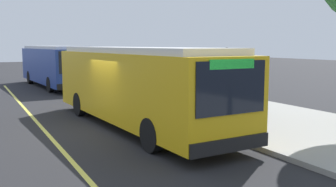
# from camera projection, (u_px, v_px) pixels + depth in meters

# --- Properties ---
(ground_plane) EXTENTS (120.00, 120.00, 0.00)m
(ground_plane) POSITION_uv_depth(u_px,v_px,m) (112.00, 130.00, 13.77)
(ground_plane) COLOR #232326
(sidewalk_curb) EXTENTS (44.00, 6.40, 0.15)m
(sidewalk_curb) POSITION_uv_depth(u_px,v_px,m) (244.00, 114.00, 16.52)
(sidewalk_curb) COLOR gray
(sidewalk_curb) RESTS_ON ground_plane
(lane_stripe_center) EXTENTS (36.00, 0.14, 0.01)m
(lane_stripe_center) POSITION_uv_depth(u_px,v_px,m) (49.00, 136.00, 12.77)
(lane_stripe_center) COLOR #E0D64C
(lane_stripe_center) RESTS_ON ground_plane
(transit_bus_main) EXTENTS (10.97, 3.15, 2.95)m
(transit_bus_main) POSITION_uv_depth(u_px,v_px,m) (137.00, 84.00, 14.09)
(transit_bus_main) COLOR gold
(transit_bus_main) RESTS_ON ground_plane
(transit_bus_second) EXTENTS (10.65, 3.18, 2.95)m
(transit_bus_second) POSITION_uv_depth(u_px,v_px,m) (55.00, 65.00, 27.67)
(transit_bus_second) COLOR navy
(transit_bus_second) RESTS_ON ground_plane
(bus_shelter) EXTENTS (2.90, 1.60, 2.48)m
(bus_shelter) POSITION_uv_depth(u_px,v_px,m) (220.00, 70.00, 17.40)
(bus_shelter) COLOR #333338
(bus_shelter) RESTS_ON sidewalk_curb
(waiting_bench) EXTENTS (1.60, 0.48, 0.95)m
(waiting_bench) POSITION_uv_depth(u_px,v_px,m) (225.00, 99.00, 17.17)
(waiting_bench) COLOR brown
(waiting_bench) RESTS_ON sidewalk_curb
(route_sign_post) EXTENTS (0.44, 0.08, 2.80)m
(route_sign_post) POSITION_uv_depth(u_px,v_px,m) (226.00, 75.00, 13.89)
(route_sign_post) COLOR #333338
(route_sign_post) RESTS_ON sidewalk_curb
(pedestrian_commuter) EXTENTS (0.24, 0.40, 1.69)m
(pedestrian_commuter) POSITION_uv_depth(u_px,v_px,m) (198.00, 87.00, 17.50)
(pedestrian_commuter) COLOR #282D47
(pedestrian_commuter) RESTS_ON sidewalk_curb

